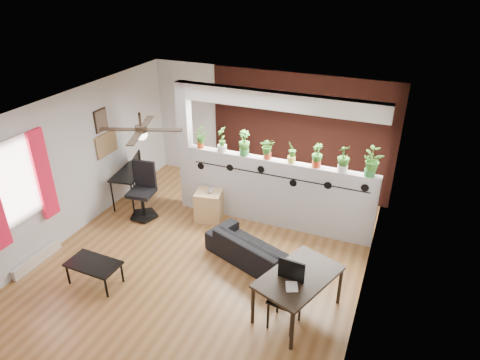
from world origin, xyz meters
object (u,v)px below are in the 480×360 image
object	(u,v)px
sofa	(255,250)
cup	(211,191)
cube_shelf	(209,206)
potted_plant_3	(268,148)
coffee_table	(93,265)
dining_table	(299,280)
office_chair	(143,194)
potted_plant_4	(292,152)
potted_plant_1	(222,139)
ceiling_fan	(141,131)
potted_plant_2	(244,142)
potted_plant_5	(317,155)
computer_desk	(131,174)
potted_plant_7	(371,162)
potted_plant_0	(200,138)
folding_chair	(288,288)
potted_plant_6	(344,158)

from	to	relation	value
sofa	cup	distance (m)	1.61
cube_shelf	cup	distance (m)	0.35
potted_plant_3	coffee_table	bearing A→B (deg)	-124.77
cube_shelf	dining_table	bearing A→B (deg)	-49.13
cube_shelf	office_chair	distance (m)	1.30
potted_plant_3	potted_plant_4	xyz separation A→B (m)	(0.45, -0.00, -0.00)
potted_plant_1	dining_table	bearing A→B (deg)	-44.90
potted_plant_1	potted_plant_3	bearing A→B (deg)	0.00
potted_plant_4	sofa	bearing A→B (deg)	-98.94
ceiling_fan	cup	size ratio (longest dim) A/B	10.16
potted_plant_2	potted_plant_5	bearing A→B (deg)	0.00
potted_plant_1	potted_plant_3	world-z (taller)	potted_plant_1
computer_desk	ceiling_fan	bearing A→B (deg)	-45.20
potted_plant_4	computer_desk	xyz separation A→B (m)	(-3.28, -0.34, -0.92)
potted_plant_5	potted_plant_7	size ratio (longest dim) A/B	0.88
potted_plant_1	potted_plant_3	xyz separation A→B (m)	(0.90, 0.00, -0.04)
potted_plant_4	potted_plant_3	bearing A→B (deg)	180.00
potted_plant_7	sofa	xyz separation A→B (m)	(-1.55, -1.25, -1.36)
ceiling_fan	potted_plant_4	world-z (taller)	ceiling_fan
potted_plant_0	coffee_table	size ratio (longest dim) A/B	0.46
potted_plant_4	coffee_table	xyz separation A→B (m)	(-2.34, -2.71, -1.22)
folding_chair	office_chair	bearing A→B (deg)	154.84
ceiling_fan	potted_plant_1	distance (m)	1.99
potted_plant_0	sofa	size ratio (longest dim) A/B	0.23
sofa	computer_desk	distance (m)	3.24
potted_plant_3	cup	world-z (taller)	potted_plant_3
coffee_table	potted_plant_2	bearing A→B (deg)	62.17
potted_plant_3	potted_plant_7	size ratio (longest dim) A/B	0.83
potted_plant_2	potted_plant_7	bearing A→B (deg)	0.00
sofa	coffee_table	distance (m)	2.59
potted_plant_4	dining_table	world-z (taller)	potted_plant_4
potted_plant_2	computer_desk	distance (m)	2.58
office_chair	coffee_table	distance (m)	2.04
potted_plant_5	coffee_table	distance (m)	4.08
potted_plant_1	folding_chair	bearing A→B (deg)	-48.78
ceiling_fan	folding_chair	bearing A→B (deg)	-11.81
potted_plant_7	office_chair	bearing A→B (deg)	-170.05
potted_plant_0	coffee_table	world-z (taller)	potted_plant_0
sofa	folding_chair	world-z (taller)	folding_chair
cup	sofa	bearing A→B (deg)	-35.97
potted_plant_6	computer_desk	xyz separation A→B (m)	(-4.18, -0.34, -0.96)
cube_shelf	folding_chair	size ratio (longest dim) A/B	0.61
potted_plant_5	potted_plant_6	distance (m)	0.45
potted_plant_5	potted_plant_4	bearing A→B (deg)	180.00
potted_plant_4	dining_table	size ratio (longest dim) A/B	0.28
potted_plant_4	office_chair	distance (m)	3.03
potted_plant_2	cup	world-z (taller)	potted_plant_2
potted_plant_1	cube_shelf	world-z (taller)	potted_plant_1
ceiling_fan	folding_chair	size ratio (longest dim) A/B	1.20
potted_plant_4	potted_plant_6	xyz separation A→B (m)	(0.90, 0.00, 0.04)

